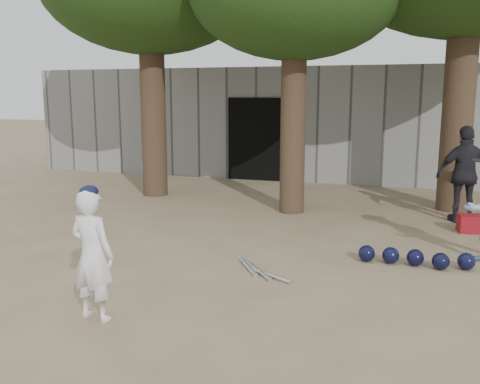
% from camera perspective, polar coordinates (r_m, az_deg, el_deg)
% --- Properties ---
extents(ground, '(70.00, 70.00, 0.00)m').
position_cam_1_polar(ground, '(6.96, -7.41, -8.85)').
color(ground, '#937C5E').
rests_on(ground, ground).
extents(boy_player, '(0.53, 0.38, 1.36)m').
position_cam_1_polar(boy_player, '(5.64, -15.49, -6.49)').
color(boy_player, white).
rests_on(boy_player, ground).
extents(spectator_dark, '(1.10, 0.71, 1.74)m').
position_cam_1_polar(spectator_dark, '(10.39, 22.89, 1.75)').
color(spectator_dark, black).
rests_on(spectator_dark, ground).
extents(red_bag, '(0.47, 0.39, 0.30)m').
position_cam_1_polar(red_bag, '(9.77, 23.46, -3.11)').
color(red_bag, maroon).
rests_on(red_bag, ground).
extents(back_building, '(16.00, 5.24, 3.00)m').
position_cam_1_polar(back_building, '(16.51, 8.42, 7.54)').
color(back_building, gray).
rests_on(back_building, ground).
extents(helmet_row, '(1.51, 0.33, 0.23)m').
position_cam_1_polar(helmet_row, '(7.62, 18.19, -6.68)').
color(helmet_row, black).
rests_on(helmet_row, ground).
extents(bat_pile, '(0.91, 0.75, 0.06)m').
position_cam_1_polar(bat_pile, '(7.01, 1.96, -8.39)').
color(bat_pile, silver).
rests_on(bat_pile, ground).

